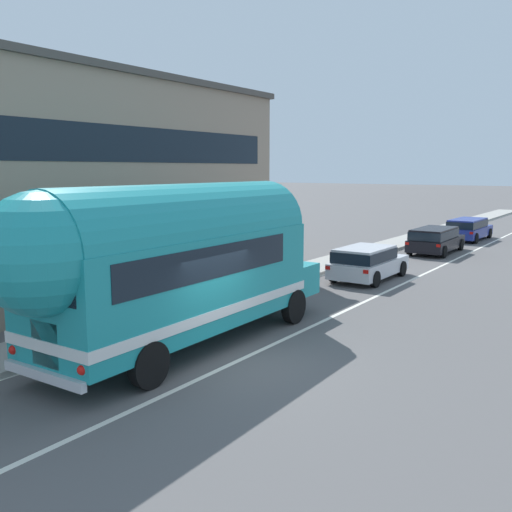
{
  "coord_description": "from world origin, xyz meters",
  "views": [
    {
      "loc": [
        7.6,
        -10.07,
        4.48
      ],
      "look_at": [
        -1.83,
        3.58,
        1.91
      ],
      "focal_mm": 39.6,
      "sensor_mm": 36.0,
      "label": 1
    }
  ],
  "objects_px": {
    "car_lead": "(367,261)",
    "car_third": "(468,228)",
    "car_second": "(435,238)",
    "painted_bus": "(172,260)"
  },
  "relations": [
    {
      "from": "car_lead",
      "to": "car_third",
      "type": "xyz_separation_m",
      "value": [
        -0.01,
        15.75,
        0.02
      ]
    },
    {
      "from": "car_lead",
      "to": "car_third",
      "type": "height_order",
      "value": "same"
    },
    {
      "from": "painted_bus",
      "to": "car_third",
      "type": "relative_size",
      "value": 2.19
    },
    {
      "from": "car_second",
      "to": "car_third",
      "type": "bearing_deg",
      "value": 90.03
    },
    {
      "from": "car_lead",
      "to": "car_third",
      "type": "bearing_deg",
      "value": 90.03
    },
    {
      "from": "car_third",
      "to": "car_second",
      "type": "bearing_deg",
      "value": -89.97
    },
    {
      "from": "painted_bus",
      "to": "car_second",
      "type": "distance_m",
      "value": 20.24
    },
    {
      "from": "car_second",
      "to": "car_lead",
      "type": "bearing_deg",
      "value": -89.97
    },
    {
      "from": "car_second",
      "to": "car_third",
      "type": "distance_m",
      "value": 6.8
    },
    {
      "from": "car_second",
      "to": "painted_bus",
      "type": "bearing_deg",
      "value": -90.55
    }
  ]
}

